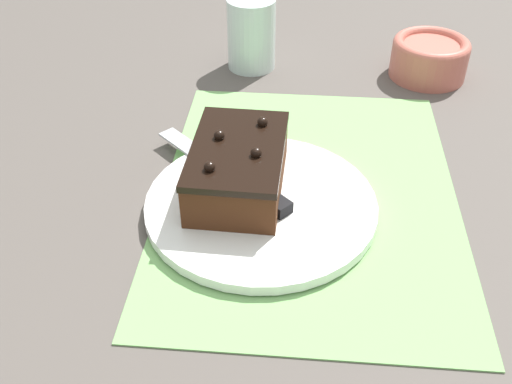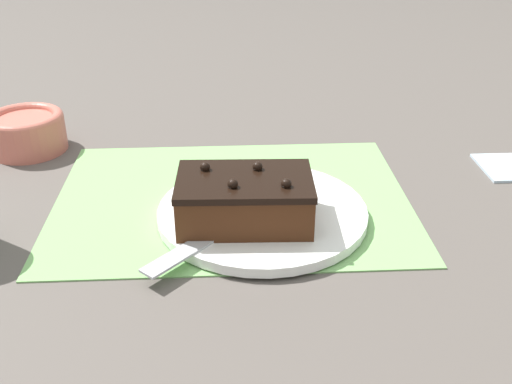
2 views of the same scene
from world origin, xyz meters
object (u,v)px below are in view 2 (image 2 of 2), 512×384
(serving_knife, at_px, (242,215))
(small_bowl, at_px, (27,131))
(cake_plate, at_px, (262,212))
(chocolate_cake, at_px, (245,199))

(serving_knife, bearing_deg, small_bowl, 4.85)
(cake_plate, height_order, chocolate_cake, chocolate_cake)
(chocolate_cake, bearing_deg, cake_plate, -129.22)
(cake_plate, relative_size, serving_knife, 1.45)
(cake_plate, xyz_separation_m, chocolate_cake, (0.02, 0.03, 0.03))
(small_bowl, bearing_deg, serving_knife, 141.72)
(serving_knife, bearing_deg, cake_plate, -93.98)
(chocolate_cake, height_order, small_bowl, chocolate_cake)
(cake_plate, height_order, small_bowl, small_bowl)
(serving_knife, height_order, small_bowl, small_bowl)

